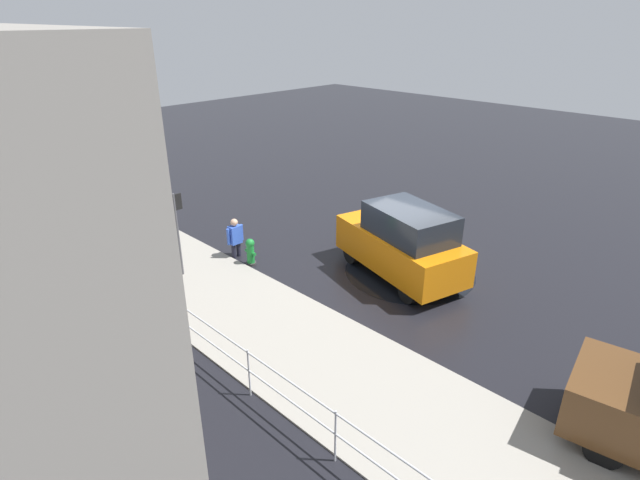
% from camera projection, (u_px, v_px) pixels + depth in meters
% --- Properties ---
extents(ground_plane, '(60.00, 60.00, 0.00)m').
position_uv_depth(ground_plane, '(391.00, 273.00, 14.04)').
color(ground_plane, black).
extents(kerb_strip, '(24.00, 3.20, 0.04)m').
position_uv_depth(kerb_strip, '(279.00, 335.00, 11.29)').
color(kerb_strip, gray).
rests_on(kerb_strip, ground).
extents(moving_hatchback, '(4.21, 2.68, 2.06)m').
position_uv_depth(moving_hatchback, '(403.00, 242.00, 13.47)').
color(moving_hatchback, orange).
rests_on(moving_hatchback, ground).
extents(fire_hydrant, '(0.42, 0.31, 0.80)m').
position_uv_depth(fire_hydrant, '(250.00, 252.00, 14.38)').
color(fire_hydrant, '#197A2D').
rests_on(fire_hydrant, ground).
extents(pedestrian, '(0.24, 0.57, 1.22)m').
position_uv_depth(pedestrian, '(235.00, 236.00, 14.72)').
color(pedestrian, blue).
rests_on(pedestrian, ground).
extents(metal_railing, '(8.84, 0.04, 1.05)m').
position_uv_depth(metal_railing, '(248.00, 364.00, 9.23)').
color(metal_railing, '#B7BABF').
rests_on(metal_railing, ground).
extents(sign_post, '(0.07, 0.44, 2.40)m').
position_uv_depth(sign_post, '(177.00, 223.00, 13.28)').
color(sign_post, '#4C4C51').
rests_on(sign_post, ground).
extents(puddle_patch, '(3.64, 3.64, 0.01)m').
position_uv_depth(puddle_patch, '(409.00, 271.00, 14.12)').
color(puddle_patch, black).
rests_on(puddle_patch, ground).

